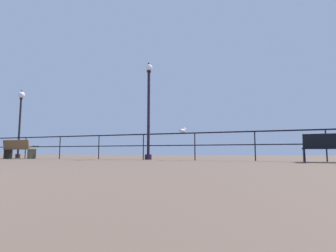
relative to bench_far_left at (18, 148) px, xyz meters
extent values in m
cube|color=black|center=(6.39, 0.71, 0.56)|extent=(18.03, 0.05, 0.05)
cube|color=black|center=(6.39, 0.71, 0.08)|extent=(18.03, 0.04, 0.04)
cylinder|color=black|center=(-0.37, 0.71, 0.02)|extent=(0.04, 0.04, 1.07)
cylinder|color=black|center=(1.89, 0.71, 0.02)|extent=(0.04, 0.04, 1.07)
cylinder|color=black|center=(4.14, 0.71, 0.02)|extent=(0.04, 0.04, 1.07)
cylinder|color=black|center=(6.39, 0.71, 0.02)|extent=(0.04, 0.04, 1.07)
cylinder|color=black|center=(8.65, 0.71, 0.02)|extent=(0.04, 0.04, 1.07)
cylinder|color=black|center=(10.90, 0.71, 0.02)|extent=(0.04, 0.04, 1.07)
cylinder|color=black|center=(13.15, 0.71, 0.02)|extent=(0.04, 0.04, 1.07)
cube|color=brown|center=(0.00, 0.09, -0.04)|extent=(1.62, 0.55, 0.05)
cube|color=brown|center=(0.00, -0.15, 0.18)|extent=(1.61, 0.16, 0.44)
cube|color=black|center=(0.76, 0.10, -0.28)|extent=(0.05, 0.46, 0.47)
cube|color=black|center=(0.76, 0.31, 0.10)|extent=(0.04, 0.36, 0.04)
cube|color=black|center=(-0.77, 0.07, -0.28)|extent=(0.05, 0.46, 0.47)
cube|color=black|center=(-0.77, 0.27, 0.10)|extent=(0.04, 0.36, 0.04)
cube|color=black|center=(13.07, 0.09, -0.08)|extent=(1.44, 0.54, 0.05)
cube|color=black|center=(13.06, -0.13, 0.15)|extent=(1.42, 0.19, 0.45)
cube|color=black|center=(12.40, 0.12, -0.29)|extent=(0.06, 0.43, 0.44)
cube|color=black|center=(12.41, 0.30, 0.06)|extent=(0.05, 0.34, 0.04)
cylinder|color=black|center=(-1.24, 1.00, -0.40)|extent=(0.24, 0.24, 0.22)
cylinder|color=black|center=(-1.24, 1.00, 1.21)|extent=(0.10, 0.10, 3.01)
cylinder|color=black|center=(-1.24, 1.00, 2.75)|extent=(0.16, 0.16, 0.06)
sphere|color=white|center=(-1.24, 1.00, 2.95)|extent=(0.36, 0.36, 0.36)
cone|color=black|center=(-1.24, 1.00, 3.18)|extent=(0.12, 0.12, 0.10)
cylinder|color=black|center=(6.49, 1.00, -0.40)|extent=(0.30, 0.30, 0.22)
cylinder|color=black|center=(6.49, 1.00, 1.54)|extent=(0.12, 0.12, 3.66)
cylinder|color=black|center=(6.49, 1.00, 3.40)|extent=(0.20, 0.20, 0.06)
sphere|color=white|center=(6.49, 1.00, 3.58)|extent=(0.30, 0.30, 0.30)
cone|color=black|center=(6.49, 1.00, 3.78)|extent=(0.15, 0.15, 0.10)
ellipsoid|color=white|center=(8.14, 0.71, 0.67)|extent=(0.27, 0.33, 0.16)
ellipsoid|color=gray|center=(8.14, 0.71, 0.69)|extent=(0.21, 0.29, 0.06)
sphere|color=white|center=(8.19, 0.83, 0.74)|extent=(0.13, 0.13, 0.13)
cone|color=gold|center=(8.22, 0.91, 0.74)|extent=(0.07, 0.07, 0.05)
cube|color=gray|center=(8.08, 0.56, 0.67)|extent=(0.10, 0.12, 0.02)
camera|label=1|loc=(11.25, -9.21, -0.20)|focal=27.60mm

